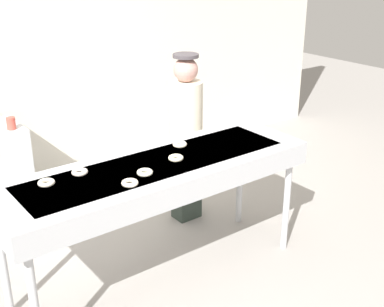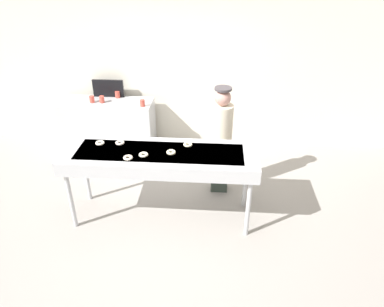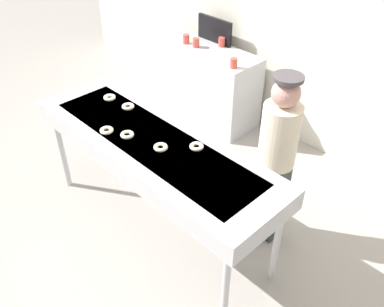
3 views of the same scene
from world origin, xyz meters
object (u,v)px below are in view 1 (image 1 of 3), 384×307
at_px(fryer_conveyor, 157,175).
at_px(sugar_donut_2, 130,183).
at_px(sugar_donut_5, 80,172).
at_px(worker_baker, 186,132).
at_px(sugar_donut_1, 180,144).
at_px(sugar_donut_0, 145,172).
at_px(paper_cup_0, 11,123).
at_px(sugar_donut_3, 46,183).
at_px(sugar_donut_4, 176,158).

bearing_deg(fryer_conveyor, sugar_donut_2, -150.31).
xyz_separation_m(fryer_conveyor, sugar_donut_5, (-0.53, 0.16, 0.11)).
bearing_deg(sugar_donut_5, worker_baker, 21.26).
xyz_separation_m(sugar_donut_1, sugar_donut_5, (-0.86, -0.01, 0.00)).
bearing_deg(sugar_donut_0, paper_cup_0, 101.52).
bearing_deg(sugar_donut_3, paper_cup_0, 79.86).
relative_size(sugar_donut_1, paper_cup_0, 1.01).
height_order(sugar_donut_3, paper_cup_0, paper_cup_0).
distance_m(sugar_donut_1, sugar_donut_2, 0.77).
xyz_separation_m(sugar_donut_3, worker_baker, (1.54, 0.52, -0.13)).
height_order(sugar_donut_4, worker_baker, worker_baker).
height_order(sugar_donut_2, paper_cup_0, paper_cup_0).
height_order(sugar_donut_3, sugar_donut_5, same).
bearing_deg(worker_baker, sugar_donut_3, 26.88).
bearing_deg(sugar_donut_2, sugar_donut_5, 117.38).
relative_size(sugar_donut_1, worker_baker, 0.07).
xyz_separation_m(sugar_donut_1, sugar_donut_3, (-1.11, -0.04, 0.00)).
xyz_separation_m(sugar_donut_4, paper_cup_0, (-0.67, 1.62, -0.03)).
bearing_deg(sugar_donut_4, fryer_conveyor, 167.51).
relative_size(sugar_donut_2, sugar_donut_4, 1.00).
bearing_deg(paper_cup_0, sugar_donut_3, -100.14).
distance_m(fryer_conveyor, paper_cup_0, 1.68).
relative_size(sugar_donut_1, sugar_donut_5, 1.00).
relative_size(sugar_donut_2, sugar_donut_3, 1.00).
height_order(sugar_donut_3, worker_baker, worker_baker).
bearing_deg(sugar_donut_0, worker_baker, 39.93).
distance_m(sugar_donut_1, worker_baker, 0.66).
bearing_deg(sugar_donut_3, sugar_donut_5, 5.44).
bearing_deg(worker_baker, sugar_donut_5, 29.31).
distance_m(fryer_conveyor, sugar_donut_1, 0.39).
xyz_separation_m(sugar_donut_3, sugar_donut_5, (0.25, 0.02, 0.00)).
bearing_deg(worker_baker, fryer_conveyor, 49.46).
height_order(sugar_donut_0, sugar_donut_4, same).
distance_m(sugar_donut_3, sugar_donut_4, 0.94).
bearing_deg(sugar_donut_2, sugar_donut_1, 28.91).
relative_size(sugar_donut_4, worker_baker, 0.07).
xyz_separation_m(worker_baker, paper_cup_0, (-1.28, 0.93, 0.09)).
bearing_deg(sugar_donut_4, paper_cup_0, 112.37).
relative_size(sugar_donut_1, sugar_donut_2, 1.00).
bearing_deg(sugar_donut_4, sugar_donut_5, 163.89).
distance_m(fryer_conveyor, worker_baker, 1.00).
distance_m(sugar_donut_0, sugar_donut_4, 0.33).
relative_size(sugar_donut_2, worker_baker, 0.07).
xyz_separation_m(sugar_donut_4, sugar_donut_5, (-0.68, 0.20, 0.00)).
bearing_deg(sugar_donut_3, sugar_donut_0, -22.66).
bearing_deg(worker_baker, sugar_donut_1, 57.18).
height_order(sugar_donut_2, sugar_donut_4, same).
relative_size(sugar_donut_0, worker_baker, 0.07).
bearing_deg(sugar_donut_1, sugar_donut_2, -151.09).
height_order(sugar_donut_0, sugar_donut_3, same).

